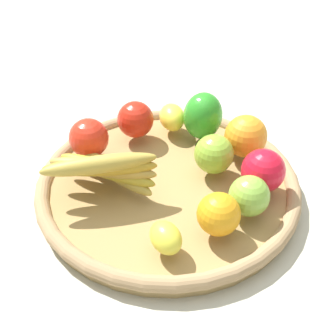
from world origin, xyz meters
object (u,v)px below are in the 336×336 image
object	(u,v)px
banana_bunch	(104,168)
orange_0	(219,214)
apple_4	(214,154)
lemon_1	(166,237)
apple_3	(249,196)
bell_pepper	(203,116)
orange_1	(246,136)
apple_1	(135,119)
apple_0	(89,138)
lemon_0	(172,117)
apple_2	(263,171)

from	to	relation	value
banana_bunch	orange_0	world-z (taller)	banana_bunch
banana_bunch	apple_4	world-z (taller)	banana_bunch
lemon_1	orange_0	size ratio (longest dim) A/B	0.89
apple_3	bell_pepper	bearing A→B (deg)	-178.31
banana_bunch	bell_pepper	distance (m)	0.24
lemon_1	banana_bunch	bearing A→B (deg)	-156.98
banana_bunch	apple_4	distance (m)	0.20
orange_1	apple_3	size ratio (longest dim) A/B	1.19
orange_1	apple_4	bearing A→B (deg)	-66.01
apple_1	apple_3	xyz separation A→B (m)	(0.26, 0.13, -0.00)
apple_0	orange_1	size ratio (longest dim) A/B	0.93
orange_0	apple_3	world-z (taller)	orange_0
orange_0	apple_0	distance (m)	0.30
bell_pepper	apple_4	bearing A→B (deg)	35.02
banana_bunch	orange_0	size ratio (longest dim) A/B	2.83
apple_3	apple_1	bearing A→B (deg)	-152.72
apple_0	apple_3	xyz separation A→B (m)	(0.22, 0.23, -0.00)
orange_0	lemon_0	bearing A→B (deg)	179.37
lemon_1	lemon_0	size ratio (longest dim) A/B	0.87
orange_0	apple_3	bearing A→B (deg)	114.50
banana_bunch	apple_1	size ratio (longest dim) A/B	2.65
banana_bunch	orange_0	xyz separation A→B (m)	(0.14, 0.15, -0.01)
orange_1	orange_0	bearing A→B (deg)	-32.80
bell_pepper	orange_1	distance (m)	0.10
banana_bunch	apple_1	distance (m)	0.17
apple_4	orange_1	distance (m)	0.08
banana_bunch	lemon_0	bearing A→B (deg)	134.05
apple_3	orange_0	bearing A→B (deg)	-65.50
apple_4	apple_3	distance (m)	0.12
lemon_1	orange_0	xyz separation A→B (m)	(-0.02, 0.09, 0.01)
lemon_1	orange_1	bearing A→B (deg)	133.86
lemon_1	orange_1	xyz separation A→B (m)	(-0.19, 0.20, 0.02)
bell_pepper	apple_3	bearing A→B (deg)	43.77
lemon_1	apple_3	size ratio (longest dim) A/B	0.90
apple_4	banana_bunch	bearing A→B (deg)	-89.65
lemon_0	orange_1	bearing A→B (deg)	42.94
apple_1	orange_1	distance (m)	0.22
apple_0	lemon_0	xyz separation A→B (m)	(-0.05, 0.17, -0.01)
banana_bunch	lemon_0	xyz separation A→B (m)	(-0.15, 0.16, -0.02)
orange_1	banana_bunch	bearing A→B (deg)	-82.85
apple_2	lemon_0	xyz separation A→B (m)	(-0.22, -0.10, -0.01)
bell_pepper	apple_0	size ratio (longest dim) A/B	1.27
banana_bunch	apple_4	size ratio (longest dim) A/B	2.70
lemon_0	apple_3	xyz separation A→B (m)	(0.27, 0.06, 0.01)
apple_1	apple_0	distance (m)	0.11
lemon_1	apple_1	distance (m)	0.31
lemon_1	orange_1	size ratio (longest dim) A/B	0.75
apple_1	orange_1	xyz separation A→B (m)	(0.11, 0.19, 0.00)
lemon_1	apple_2	xyz separation A→B (m)	(-0.09, 0.19, 0.02)
bell_pepper	apple_2	size ratio (longest dim) A/B	1.25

